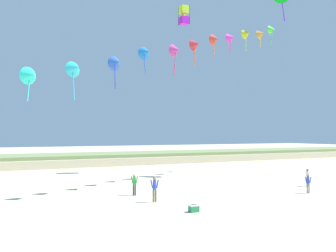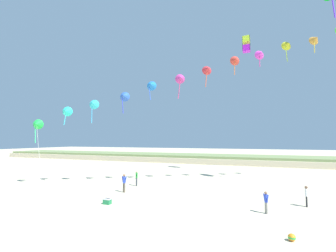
{
  "view_description": "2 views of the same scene",
  "coord_description": "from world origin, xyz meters",
  "views": [
    {
      "loc": [
        -14.94,
        -14.47,
        4.67
      ],
      "look_at": [
        -1.24,
        13.77,
        5.37
      ],
      "focal_mm": 38.0,
      "sensor_mm": 36.0,
      "label": 1
    },
    {
      "loc": [
        6.45,
        -10.96,
        4.99
      ],
      "look_at": [
        -1.86,
        11.15,
        6.46
      ],
      "focal_mm": 24.0,
      "sensor_mm": 36.0,
      "label": 2
    }
  ],
  "objects": [
    {
      "name": "dune_ridge",
      "position": [
        0.0,
        40.13,
        0.81
      ],
      "size": [
        120.0,
        11.64,
        1.62
      ],
      "color": "beige",
      "rests_on": "ground"
    },
    {
      "name": "person_far_left",
      "position": [
        -5.44,
        10.95,
        0.96
      ],
      "size": [
        0.48,
        0.45,
        1.66
      ],
      "color": "#474C56",
      "rests_on": "ground"
    },
    {
      "name": "large_kite_mid_trail",
      "position": [
        5.9,
        23.95,
        19.35
      ],
      "size": [
        1.12,
        1.12,
        2.3
      ],
      "color": "#AB1ACD"
    },
    {
      "name": "beach_ball",
      "position": [
        8.17,
        1.87,
        0.18
      ],
      "size": [
        0.36,
        0.36,
        0.36
      ],
      "color": "orange",
      "rests_on": "ground"
    },
    {
      "name": "kite_banner_string",
      "position": [
        0.29,
        13.55,
        12.46
      ],
      "size": [
        33.66,
        14.14,
        18.48
      ],
      "color": "#21D747"
    },
    {
      "name": "person_mid_center",
      "position": [
        7.23,
        5.93,
        0.86
      ],
      "size": [
        0.37,
        0.46,
        1.49
      ],
      "color": "gray",
      "rests_on": "ground"
    },
    {
      "name": "beach_cooler",
      "position": [
        -4.25,
        4.03,
        0.21
      ],
      "size": [
        0.58,
        0.41,
        0.46
      ],
      "color": "#23844C",
      "rests_on": "ground"
    },
    {
      "name": "ground_plane",
      "position": [
        0.0,
        0.0,
        0.0
      ],
      "size": [
        240.0,
        240.0,
        0.0
      ],
      "primitive_type": "plane",
      "color": "beige"
    },
    {
      "name": "person_near_left",
      "position": [
        -5.12,
        7.88,
        1.0
      ],
      "size": [
        0.61,
        0.24,
        1.74
      ],
      "color": "#726656",
      "rests_on": "ground"
    },
    {
      "name": "person_near_right",
      "position": [
        10.15,
        8.68,
        0.89
      ],
      "size": [
        0.21,
        0.54,
        1.55
      ],
      "color": "black",
      "rests_on": "ground"
    }
  ]
}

